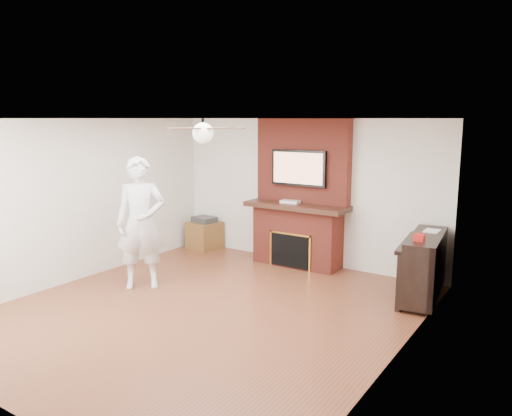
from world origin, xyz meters
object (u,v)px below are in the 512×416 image
Objects in this scene: fireplace at (299,208)px; person at (141,223)px; side_table at (205,234)px; piano at (424,265)px.

fireplace is 2.71m from person.
fireplace is at bearing 10.78° from side_table.
fireplace is at bearing 159.58° from piano.
piano is at bearing 2.53° from side_table.
side_table is at bearing -178.11° from fireplace.
piano is at bearing -13.54° from fireplace.
person is at bearing -65.22° from side_table.
side_table is at bearing 63.76° from person.
side_table is (-2.04, -0.07, -0.71)m from fireplace.
person reaches higher than piano.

